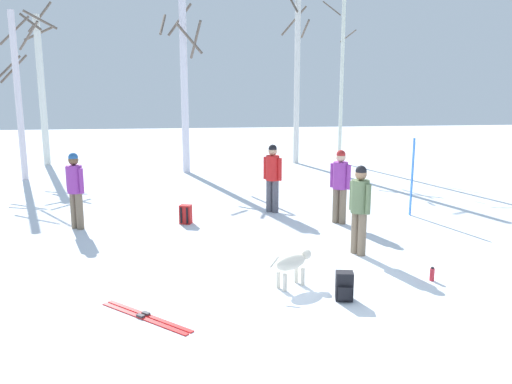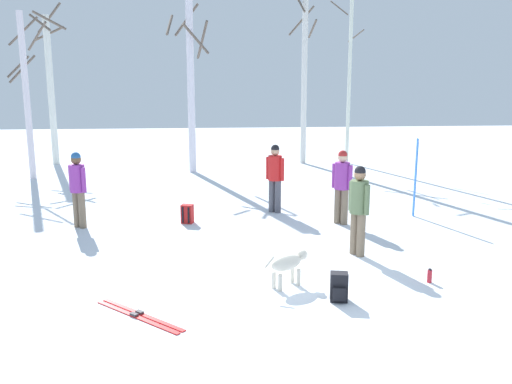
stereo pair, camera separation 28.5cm
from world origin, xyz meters
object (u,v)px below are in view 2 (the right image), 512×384
Objects in this scene: water_bottle_0 at (430,276)px; birch_tree_2 at (190,74)px; dog at (288,263)px; person_0 at (275,174)px; person_3 at (78,185)px; person_2 at (342,182)px; backpack_0 at (339,287)px; birch_tree_3 at (304,59)px; ski_pair_planted_0 at (415,178)px; ski_pair_lying_0 at (139,315)px; birch_tree_1 at (26,92)px; person_1 at (359,205)px; birch_tree_0 at (51,85)px; backpack_1 at (187,214)px; birch_tree_4 at (349,63)px.

water_bottle_0 is 12.56m from birch_tree_2.
person_0 is at bearing 85.08° from dog.
person_2 is at bearing -2.44° from person_3.
backpack_0 is 12.65m from birch_tree_2.
person_3 is 2.19× the size of dog.
water_bottle_0 is 0.04× the size of birch_tree_2.
backpack_0 is (4.81, -4.62, -0.77)m from person_3.
person_0 is 8.93m from birch_tree_3.
person_3 is 0.90× the size of ski_pair_planted_0.
ski_pair_lying_0 is at bearing -139.52° from ski_pair_planted_0.
person_0 is 0.26× the size of birch_tree_2.
ski_pair_lying_0 is 4.68m from water_bottle_0.
person_1 is at bearing -46.15° from birch_tree_1.
person_3 is 6.71m from backpack_0.
ski_pair_planted_0 is 14.70m from birch_tree_0.
person_1 is at bearing 67.24° from backpack_0.
birch_tree_0 reaches higher than person_0.
person_1 reaches higher than backpack_1.
birch_tree_2 is at bearing -158.48° from birch_tree_3.
person_0 is 7.30× the size of water_bottle_0.
ski_pair_lying_0 is at bearing -158.14° from dog.
dog is at bearing -131.59° from ski_pair_planted_0.
birch_tree_4 is (8.52, 8.96, 2.97)m from person_3.
person_1 is 4.30m from backpack_1.
backpack_1 is at bearing 3.50° from person_3.
person_1 is 2.19× the size of dog.
person_3 is 11.74m from birch_tree_3.
birch_tree_2 is 6.36m from birch_tree_4.
ski_pair_planted_0 reaches higher than person_3.
person_0 and person_2 have the same top height.
person_1 is 1.00× the size of person_3.
dog is 0.41× the size of ski_pair_planted_0.
birch_tree_4 is at bearing 11.95° from birch_tree_1.
person_2 is at bearing -47.98° from birch_tree_0.
birch_tree_1 reaches higher than person_1.
backpack_0 is at bearing -78.53° from birch_tree_2.
water_bottle_0 is 14.45m from birch_tree_1.
birch_tree_3 is (0.81, 9.34, 3.10)m from person_2.
person_0 is at bearing -116.39° from birch_tree_4.
birch_tree_3 reaches higher than water_bottle_0.
water_bottle_0 is (4.60, 0.85, 0.10)m from ski_pair_lying_0.
birch_tree_1 is (-10.89, 6.26, 1.94)m from ski_pair_planted_0.
person_0 is 0.90× the size of ski_pair_planted_0.
birch_tree_2 reaches higher than birch_tree_1.
person_2 is at bearing 97.99° from water_bottle_0.
water_bottle_0 is (4.07, -4.17, -0.10)m from backpack_1.
birch_tree_1 is at bearing 133.85° from person_1.
water_bottle_0 is at bearing -70.19° from birch_tree_2.
birch_tree_1 is 5.47m from birch_tree_2.
backpack_0 is at bearing -87.56° from person_0.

